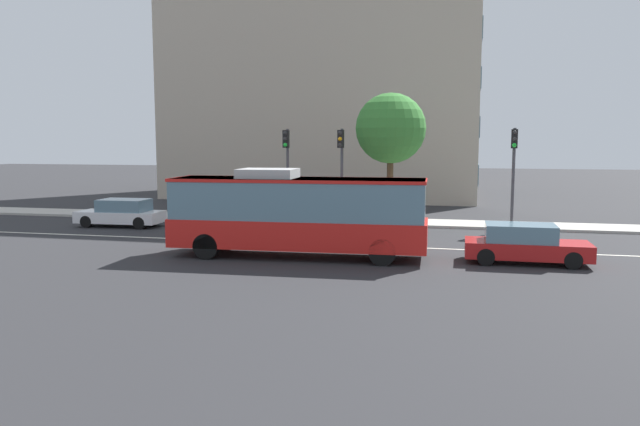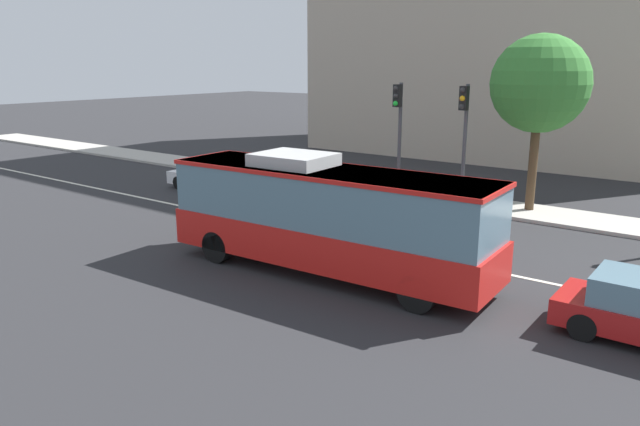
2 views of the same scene
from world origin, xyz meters
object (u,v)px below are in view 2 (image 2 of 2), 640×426
at_px(transit_bus, 327,214).
at_px(sedan_white, 213,175).
at_px(traffic_light_near_corner, 398,121).
at_px(street_tree_kerbside_left, 540,84).
at_px(traffic_light_mid_block, 464,125).

height_order(transit_bus, sedan_white, transit_bus).
distance_m(transit_bus, traffic_light_near_corner, 10.30).
distance_m(sedan_white, traffic_light_near_corner, 9.32).
bearing_deg(sedan_white, street_tree_kerbside_left, -163.44).
relative_size(traffic_light_near_corner, street_tree_kerbside_left, 0.73).
bearing_deg(street_tree_kerbside_left, traffic_light_mid_block, -152.58).
bearing_deg(traffic_light_near_corner, transit_bus, 19.88).
bearing_deg(traffic_light_mid_block, sedan_white, -70.56).
relative_size(transit_bus, street_tree_kerbside_left, 1.41).
distance_m(sedan_white, traffic_light_mid_block, 12.10).
xyz_separation_m(transit_bus, traffic_light_near_corner, (-3.17, 9.64, 1.75)).
bearing_deg(traffic_light_near_corner, street_tree_kerbside_left, 104.68).
bearing_deg(traffic_light_mid_block, traffic_light_near_corner, -87.43).
relative_size(sedan_white, traffic_light_mid_block, 0.88).
bearing_deg(street_tree_kerbside_left, transit_bus, -102.35).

